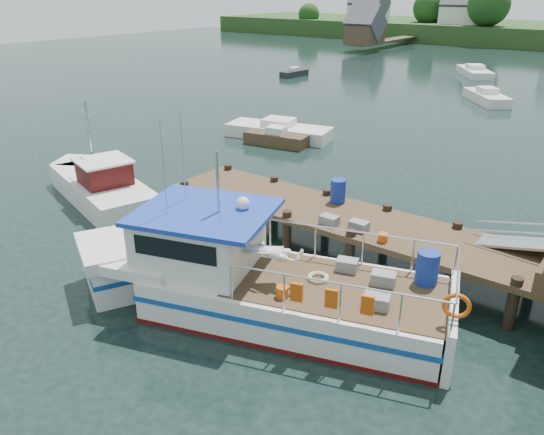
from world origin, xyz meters
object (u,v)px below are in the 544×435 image
Objects in this scene: work_boat at (99,185)px; moored_a at (279,131)px; moored_b at (486,97)px; moored_e at (294,73)px; moored_rowboat at (276,138)px; lobster_boat at (247,279)px; dock at (516,234)px; moored_d at (474,72)px.

work_boat reaches higher than moored_a.
moored_b is 1.55× the size of moored_e.
work_boat is at bearing -75.12° from moored_e.
moored_e is (-13.09, 20.49, -0.09)m from moored_a.
moored_rowboat is 0.73× the size of moored_b.
work_boat is 11.73m from moored_rowboat.
lobster_boat reaches higher than moored_b.
moored_e is at bearing 143.18° from moored_rowboat.
moored_a is (0.10, 13.11, -0.24)m from work_boat.
dock is 1.45× the size of lobster_boat.
moored_b is at bearing -70.99° from moored_d.
moored_b is (-3.64, 34.75, -0.56)m from lobster_boat.
moored_d reaches higher than moored_rowboat.
moored_e is at bearing 130.26° from moored_a.
dock is at bearing -73.52° from moored_d.
dock reaches higher than moored_a.
dock is at bearing -56.30° from moored_b.
moored_b reaches higher than moored_rowboat.
moored_b is at bearing 78.04° from lobster_boat.
lobster_boat reaches higher than dock.
moored_a is 1.25× the size of moored_b.
dock is at bearing 22.02° from lobster_boat.
moored_e is (-12.99, 33.60, -0.33)m from work_boat.
moored_rowboat is 0.58× the size of moored_a.
moored_d is (0.82, 33.77, 0.01)m from moored_rowboat.
work_boat reaches higher than moored_b.
moored_d is (1.70, 32.34, -0.02)m from moored_a.
moored_rowboat is at bearing -63.73° from moored_e.
work_boat is 1.19× the size of moored_a.
lobster_boat reaches higher than moored_e.
moored_rowboat is at bearing 101.70° from work_boat.
dock is 2.44× the size of moored_a.
lobster_boat is 34.95m from moored_b.
lobster_boat is 1.41× the size of work_boat.
moored_e is at bearing 133.16° from dock.
lobster_boat is at bearing -48.64° from moored_a.
moored_a reaches higher than moored_e.
lobster_boat is 1.68× the size of moored_a.
dock reaches higher than moored_b.
moored_rowboat is 33.78m from moored_d.
moored_e is (-20.07, 1.66, -0.10)m from moored_b.
moored_d is (-14.76, 43.36, -1.82)m from dock.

